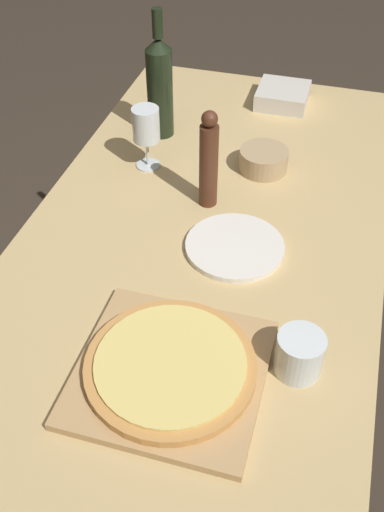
% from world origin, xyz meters
% --- Properties ---
extents(ground_plane, '(12.00, 12.00, 0.00)m').
position_xyz_m(ground_plane, '(0.00, 0.00, 0.00)').
color(ground_plane, '#382D23').
extents(dining_table, '(0.84, 1.76, 0.73)m').
position_xyz_m(dining_table, '(0.00, 0.00, 0.65)').
color(dining_table, tan).
rests_on(dining_table, ground_plane).
extents(cutting_board, '(0.34, 0.34, 0.02)m').
position_xyz_m(cutting_board, '(0.05, -0.36, 0.74)').
color(cutting_board, tan).
rests_on(cutting_board, dining_table).
extents(pizza, '(0.32, 0.32, 0.02)m').
position_xyz_m(pizza, '(0.05, -0.36, 0.76)').
color(pizza, '#C68947').
rests_on(pizza, cutting_board).
extents(wine_bottle, '(0.07, 0.07, 0.36)m').
position_xyz_m(wine_bottle, '(-0.23, 0.45, 0.88)').
color(wine_bottle, black).
rests_on(wine_bottle, dining_table).
extents(pepper_mill, '(0.05, 0.05, 0.26)m').
position_xyz_m(pepper_mill, '(-0.02, 0.17, 0.85)').
color(pepper_mill, '#4C2819').
rests_on(pepper_mill, dining_table).
extents(wine_glass, '(0.07, 0.07, 0.17)m').
position_xyz_m(wine_glass, '(-0.22, 0.28, 0.85)').
color(wine_glass, silver).
rests_on(wine_glass, dining_table).
extents(small_bowl, '(0.13, 0.13, 0.06)m').
position_xyz_m(small_bowl, '(0.09, 0.35, 0.76)').
color(small_bowl, tan).
rests_on(small_bowl, dining_table).
extents(drinking_tumbler, '(0.09, 0.09, 0.09)m').
position_xyz_m(drinking_tumbler, '(0.27, -0.28, 0.78)').
color(drinking_tumbler, silver).
rests_on(drinking_tumbler, dining_table).
extents(dinner_plate, '(0.23, 0.23, 0.01)m').
position_xyz_m(dinner_plate, '(0.08, 0.02, 0.74)').
color(dinner_plate, silver).
rests_on(dinner_plate, dining_table).
extents(food_container, '(0.15, 0.16, 0.05)m').
position_xyz_m(food_container, '(0.07, 0.72, 0.76)').
color(food_container, beige).
rests_on(food_container, dining_table).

